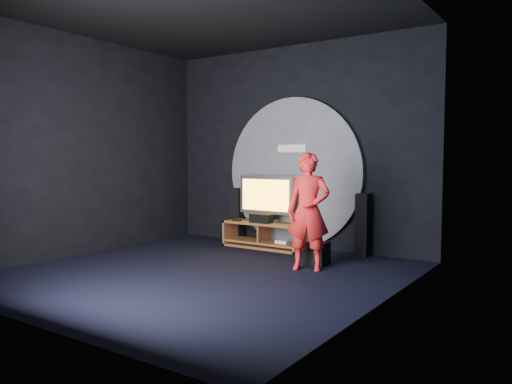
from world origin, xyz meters
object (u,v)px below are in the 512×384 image
tv (266,197)px  tower_speaker_right (363,225)px  player (308,211)px  subwoofer (317,253)px  media_console (264,237)px  tower_speaker_left (238,215)px

tv → tower_speaker_right: size_ratio=1.06×
player → tower_speaker_right: bearing=60.9°
tower_speaker_right → subwoofer: bearing=-107.6°
tv → tower_speaker_right: tv is taller
media_console → subwoofer: bearing=-26.4°
subwoofer → player: size_ratio=0.20×
subwoofer → player: bearing=-82.4°
media_console → tower_speaker_left: bearing=159.1°
tv → tower_speaker_left: tv is taller
tower_speaker_right → tv: bearing=-172.1°
tv → tower_speaker_right: (1.69, 0.23, -0.39)m
media_console → tower_speaker_left: size_ratio=1.48×
tower_speaker_left → player: player is taller
subwoofer → player: (0.05, -0.37, 0.66)m
tv → subwoofer: 1.72m
subwoofer → player: 0.76m
tv → tower_speaker_left: bearing=163.4°
media_console → tower_speaker_left: (-0.79, 0.30, 0.30)m
tower_speaker_right → tower_speaker_left: bearing=180.0°
tower_speaker_right → subwoofer: 1.08m
tv → subwoofer: (1.38, -0.75, -0.72)m
media_console → player: size_ratio=0.90×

